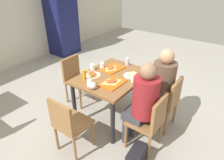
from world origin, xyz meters
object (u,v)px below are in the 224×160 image
object	(u,v)px
pizza_slice_d	(133,75)
pizza_slice_c	(92,74)
main_table	(112,82)
person_in_brown_jacket	(161,83)
tray_red_far	(113,69)
plastic_cup_a	(93,67)
foil_bundle	(93,86)
soda_can	(127,62)
tray_red_near	(113,83)
plastic_cup_c	(89,83)
condiment_bottle	(84,75)
chair_left_end	(68,123)
plastic_cup_b	(134,79)
plastic_cup_d	(102,66)
chair_near_right	(168,100)
paper_plate_center	(93,75)
chair_far_side	(75,77)
handbag	(136,158)
paper_plate_near_edge	(131,76)
person_in_red	(142,100)
chair_near_left	(151,120)
pizza_slice_a	(112,81)
drink_fridge	(62,20)
pizza_slice_b	(111,68)

from	to	relation	value
pizza_slice_d	pizza_slice_c	bearing A→B (deg)	124.66
main_table	pizza_slice_c	distance (m)	0.32
main_table	person_in_brown_jacket	distance (m)	0.72
tray_red_far	plastic_cup_a	distance (m)	0.32
tray_red_far	main_table	bearing A→B (deg)	-146.17
main_table	foil_bundle	world-z (taller)	foil_bundle
tray_red_far	soda_can	distance (m)	0.29
tray_red_near	plastic_cup_c	size ratio (longest dim) A/B	3.60
pizza_slice_d	condiment_bottle	distance (m)	0.73
chair_left_end	plastic_cup_c	distance (m)	0.59
plastic_cup_b	plastic_cup_d	bearing A→B (deg)	82.71
chair_near_right	person_in_brown_jacket	distance (m)	0.28
paper_plate_center	condiment_bottle	distance (m)	0.20
pizza_slice_c	soda_can	distance (m)	0.66
plastic_cup_b	plastic_cup_a	bearing A→B (deg)	94.30
plastic_cup_c	pizza_slice_d	bearing A→B (deg)	-27.31
main_table	plastic_cup_b	xyz separation A→B (m)	(0.03, -0.36, 0.15)
soda_can	foil_bundle	size ratio (longest dim) A/B	1.22
chair_far_side	handbag	bearing A→B (deg)	-110.84
tray_red_far	plastic_cup_c	bearing A→B (deg)	-174.18
main_table	pizza_slice_d	world-z (taller)	pizza_slice_d
paper_plate_near_edge	chair_near_right	bearing A→B (deg)	-79.35
pizza_slice_d	soda_can	bearing A→B (deg)	46.28
chair_far_side	paper_plate_center	distance (m)	0.66
person_in_red	chair_near_left	bearing A→B (deg)	-90.00
chair_far_side	pizza_slice_d	world-z (taller)	chair_far_side
tray_red_near	foil_bundle	distance (m)	0.30
pizza_slice_d	condiment_bottle	world-z (taller)	condiment_bottle
pizza_slice_a	pizza_slice_c	world-z (taller)	pizza_slice_a
condiment_bottle	drink_fridge	bearing A→B (deg)	53.88
chair_left_end	foil_bundle	world-z (taller)	foil_bundle
person_in_brown_jacket	pizza_slice_c	size ratio (longest dim) A/B	4.80
chair_left_end	foil_bundle	xyz separation A→B (m)	(0.47, -0.02, 0.32)
chair_left_end	paper_plate_near_edge	world-z (taller)	chair_left_end
paper_plate_center	pizza_slice_b	world-z (taller)	pizza_slice_b
person_in_red	pizza_slice_b	xyz separation A→B (m)	(0.43, 0.81, 0.05)
pizza_slice_a	plastic_cup_b	world-z (taller)	plastic_cup_b
pizza_slice_a	plastic_cup_a	world-z (taller)	plastic_cup_a
foil_bundle	handbag	bearing A→B (deg)	-101.37
chair_near_left	person_in_brown_jacket	bearing A→B (deg)	14.54
person_in_brown_jacket	pizza_slice_c	bearing A→B (deg)	115.15
condiment_bottle	pizza_slice_d	bearing A→B (deg)	-42.14
chair_far_side	paper_plate_near_edge	size ratio (longest dim) A/B	3.82
main_table	chair_near_right	world-z (taller)	chair_near_right
plastic_cup_c	pizza_slice_b	bearing A→B (deg)	7.39
tray_red_near	paper_plate_center	bearing A→B (deg)	85.94
foil_bundle	handbag	size ratio (longest dim) A/B	0.31
pizza_slice_d	plastic_cup_d	distance (m)	0.54
tray_red_near	pizza_slice_b	xyz separation A→B (m)	(0.35, 0.29, 0.02)
pizza_slice_c	condiment_bottle	bearing A→B (deg)	-174.60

